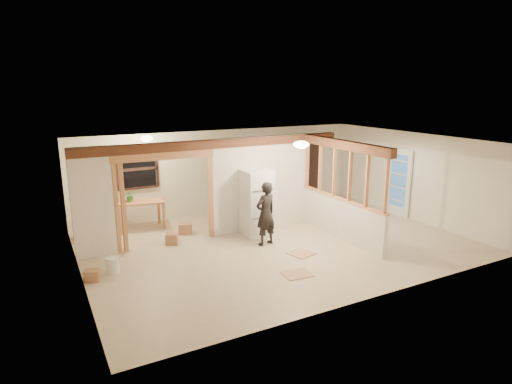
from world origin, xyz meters
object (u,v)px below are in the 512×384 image
work_table (140,215)px  bookshelf (305,172)px  woman (266,214)px  shop_vac (82,228)px  refrigerator (257,203)px

work_table → bookshelf: bookshelf is taller
woman → work_table: size_ratio=1.24×
woman → bookshelf: size_ratio=0.79×
woman → work_table: woman is taller
shop_vac → bookshelf: bookshelf is taller
bookshelf → woman: bearing=-136.7°
work_table → shop_vac: size_ratio=2.20×
work_table → shop_vac: bearing=-165.1°
refrigerator → bookshelf: size_ratio=0.87×
woman → work_table: 3.56m
work_table → bookshelf: bearing=16.0°
shop_vac → work_table: bearing=2.9°
shop_vac → bookshelf: (7.04, 0.46, 0.70)m
refrigerator → bookshelf: (2.99, 2.22, 0.13)m
woman → shop_vac: bearing=-45.8°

